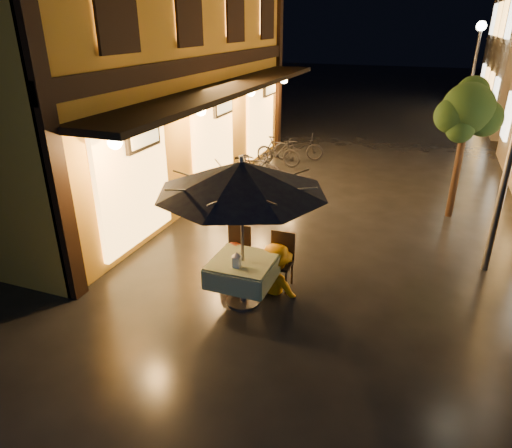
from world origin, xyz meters
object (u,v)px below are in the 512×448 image
at_px(cafe_table, 243,271).
at_px(person_yellow, 276,246).
at_px(table_lantern, 237,259).
at_px(patio_umbrella, 241,177).
at_px(person_orange, 233,244).
at_px(bicycle_0, 235,198).

distance_m(cafe_table, person_yellow, 0.70).
bearing_deg(table_lantern, person_yellow, 65.36).
distance_m(patio_umbrella, person_orange, 1.52).
relative_size(cafe_table, person_yellow, 0.60).
height_order(cafe_table, table_lantern, table_lantern).
distance_m(patio_umbrella, person_yellow, 1.48).
xyz_separation_m(patio_umbrella, person_yellow, (0.36, 0.56, -1.33)).
height_order(patio_umbrella, table_lantern, patio_umbrella).
bearing_deg(bicycle_0, person_orange, -172.91).
bearing_deg(cafe_table, patio_umbrella, 63.43).
bearing_deg(person_yellow, person_orange, 13.78).
relative_size(person_orange, person_yellow, 0.93).
distance_m(person_yellow, bicycle_0, 3.50).
bearing_deg(table_lantern, cafe_table, 90.00).
distance_m(person_orange, bicycle_0, 3.19).
relative_size(cafe_table, patio_umbrella, 0.38).
relative_size(patio_umbrella, bicycle_0, 1.69).
distance_m(table_lantern, person_yellow, 0.87).
height_order(person_orange, person_yellow, person_yellow).
bearing_deg(table_lantern, person_orange, 117.25).
height_order(cafe_table, patio_umbrella, patio_umbrella).
xyz_separation_m(person_orange, bicycle_0, (-1.22, 2.93, -0.36)).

